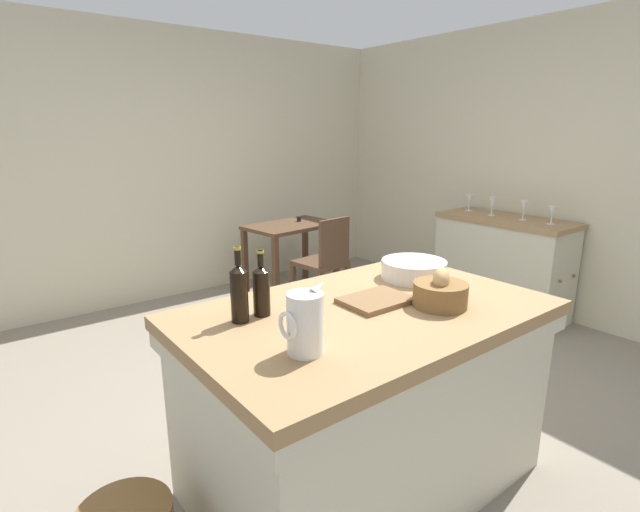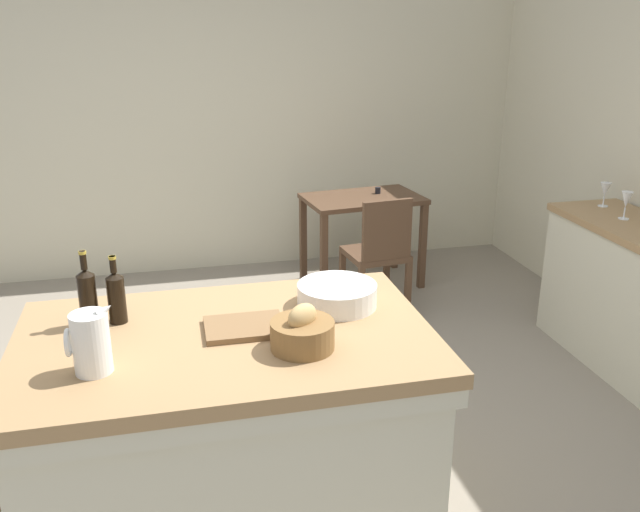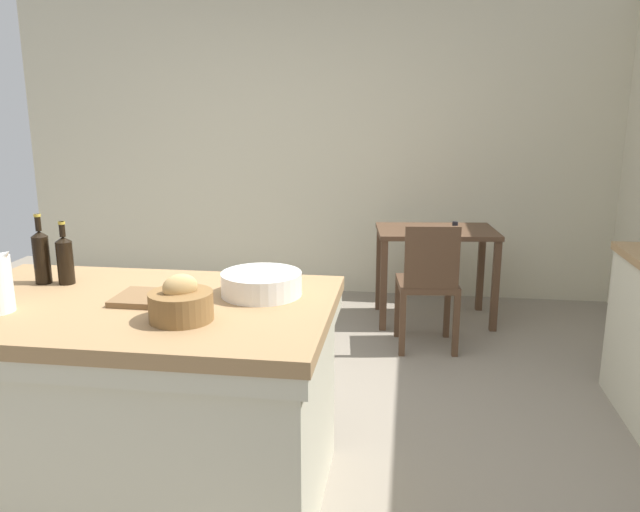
{
  "view_description": "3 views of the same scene",
  "coord_description": "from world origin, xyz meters",
  "px_view_note": "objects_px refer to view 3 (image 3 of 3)",
  "views": [
    {
      "loc": [
        -1.65,
        -2.09,
        1.65
      ],
      "look_at": [
        0.21,
        0.32,
        0.85
      ],
      "focal_mm": 26.85,
      "sensor_mm": 36.0,
      "label": 1
    },
    {
      "loc": [
        -0.46,
        -3.05,
        2.07
      ],
      "look_at": [
        0.36,
        0.44,
        0.79
      ],
      "focal_mm": 37.97,
      "sensor_mm": 36.0,
      "label": 2
    },
    {
      "loc": [
        0.83,
        -2.99,
        1.7
      ],
      "look_at": [
        0.36,
        0.26,
        0.89
      ],
      "focal_mm": 35.76,
      "sensor_mm": 36.0,
      "label": 3
    }
  ],
  "objects_px": {
    "island_table": "(141,394)",
    "wine_bottle_amber": "(41,256)",
    "cutting_board": "(154,298)",
    "wash_bowl": "(262,284)",
    "wine_bottle_dark": "(65,259)",
    "writing_desk": "(436,244)",
    "bread_basket": "(181,304)",
    "wooden_chair": "(428,282)"
  },
  "relations": [
    {
      "from": "island_table",
      "to": "bread_basket",
      "type": "xyz_separation_m",
      "value": [
        0.27,
        -0.18,
        0.48
      ]
    },
    {
      "from": "island_table",
      "to": "cutting_board",
      "type": "height_order",
      "value": "cutting_board"
    },
    {
      "from": "cutting_board",
      "to": "wine_bottle_dark",
      "type": "relative_size",
      "value": 1.1
    },
    {
      "from": "cutting_board",
      "to": "writing_desk",
      "type": "bearing_deg",
      "value": 63.65
    },
    {
      "from": "wash_bowl",
      "to": "wine_bottle_amber",
      "type": "xyz_separation_m",
      "value": [
        -1.01,
        0.04,
        0.08
      ]
    },
    {
      "from": "cutting_board",
      "to": "wine_bottle_amber",
      "type": "xyz_separation_m",
      "value": [
        -0.6,
        0.18,
        0.12
      ]
    },
    {
      "from": "wine_bottle_amber",
      "to": "cutting_board",
      "type": "bearing_deg",
      "value": -17.15
    },
    {
      "from": "wine_bottle_dark",
      "to": "wine_bottle_amber",
      "type": "bearing_deg",
      "value": -176.58
    },
    {
      "from": "writing_desk",
      "to": "bread_basket",
      "type": "relative_size",
      "value": 3.99
    },
    {
      "from": "cutting_board",
      "to": "wash_bowl",
      "type": "bearing_deg",
      "value": 19.65
    },
    {
      "from": "bread_basket",
      "to": "wine_bottle_amber",
      "type": "xyz_separation_m",
      "value": [
        -0.79,
        0.39,
        0.06
      ]
    },
    {
      "from": "wooden_chair",
      "to": "wine_bottle_amber",
      "type": "distance_m",
      "value": 2.49
    },
    {
      "from": "wash_bowl",
      "to": "wine_bottle_amber",
      "type": "relative_size",
      "value": 1.08
    },
    {
      "from": "cutting_board",
      "to": "wine_bottle_dark",
      "type": "height_order",
      "value": "wine_bottle_dark"
    },
    {
      "from": "island_table",
      "to": "writing_desk",
      "type": "bearing_deg",
      "value": 62.44
    },
    {
      "from": "island_table",
      "to": "wine_bottle_amber",
      "type": "relative_size",
      "value": 5.14
    },
    {
      "from": "bread_basket",
      "to": "wine_bottle_amber",
      "type": "height_order",
      "value": "wine_bottle_amber"
    },
    {
      "from": "writing_desk",
      "to": "wine_bottle_dark",
      "type": "distance_m",
      "value": 2.91
    },
    {
      "from": "island_table",
      "to": "wash_bowl",
      "type": "relative_size",
      "value": 4.76
    },
    {
      "from": "wash_bowl",
      "to": "cutting_board",
      "type": "distance_m",
      "value": 0.44
    },
    {
      "from": "wooden_chair",
      "to": "cutting_board",
      "type": "bearing_deg",
      "value": -122.13
    },
    {
      "from": "wine_bottle_dark",
      "to": "wine_bottle_amber",
      "type": "relative_size",
      "value": 0.9
    },
    {
      "from": "wine_bottle_amber",
      "to": "island_table",
      "type": "bearing_deg",
      "value": -21.8
    },
    {
      "from": "island_table",
      "to": "cutting_board",
      "type": "bearing_deg",
      "value": 16.4
    },
    {
      "from": "writing_desk",
      "to": "wash_bowl",
      "type": "distance_m",
      "value": 2.51
    },
    {
      "from": "bread_basket",
      "to": "wine_bottle_dark",
      "type": "relative_size",
      "value": 0.85
    },
    {
      "from": "island_table",
      "to": "bread_basket",
      "type": "distance_m",
      "value": 0.58
    },
    {
      "from": "writing_desk",
      "to": "cutting_board",
      "type": "xyz_separation_m",
      "value": [
        -1.24,
        -2.5,
        0.29
      ]
    },
    {
      "from": "island_table",
      "to": "wash_bowl",
      "type": "distance_m",
      "value": 0.7
    },
    {
      "from": "wine_bottle_amber",
      "to": "wooden_chair",
      "type": "bearing_deg",
      "value": 43.55
    },
    {
      "from": "wooden_chair",
      "to": "cutting_board",
      "type": "relative_size",
      "value": 2.88
    },
    {
      "from": "cutting_board",
      "to": "wooden_chair",
      "type": "bearing_deg",
      "value": 57.87
    },
    {
      "from": "wooden_chair",
      "to": "cutting_board",
      "type": "height_order",
      "value": "cutting_board"
    },
    {
      "from": "bread_basket",
      "to": "cutting_board",
      "type": "height_order",
      "value": "bread_basket"
    },
    {
      "from": "island_table",
      "to": "writing_desk",
      "type": "xyz_separation_m",
      "value": [
        1.32,
        2.52,
        0.13
      ]
    },
    {
      "from": "island_table",
      "to": "wine_bottle_amber",
      "type": "xyz_separation_m",
      "value": [
        -0.52,
        0.21,
        0.54
      ]
    },
    {
      "from": "wooden_chair",
      "to": "wine_bottle_dark",
      "type": "bearing_deg",
      "value": -134.75
    },
    {
      "from": "island_table",
      "to": "wine_bottle_amber",
      "type": "height_order",
      "value": "wine_bottle_amber"
    },
    {
      "from": "wash_bowl",
      "to": "wine_bottle_dark",
      "type": "distance_m",
      "value": 0.91
    },
    {
      "from": "island_table",
      "to": "wine_bottle_amber",
      "type": "bearing_deg",
      "value": 158.2
    },
    {
      "from": "wine_bottle_dark",
      "to": "wooden_chair",
      "type": "bearing_deg",
      "value": 45.25
    },
    {
      "from": "wine_bottle_dark",
      "to": "bread_basket",
      "type": "bearing_deg",
      "value": -30.1
    }
  ]
}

